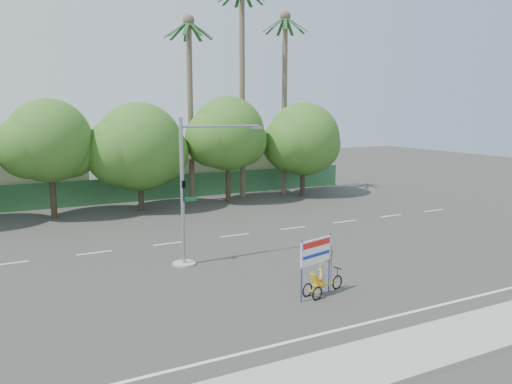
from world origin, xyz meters
name	(u,v)px	position (x,y,z in m)	size (l,w,h in m)	color
ground	(270,282)	(0.00, 0.00, 0.00)	(120.00, 120.00, 0.00)	#33302D
sidewalk_near	(390,357)	(0.00, -7.50, 0.06)	(50.00, 2.40, 0.12)	gray
fence	(143,189)	(0.00, 21.50, 1.00)	(38.00, 0.08, 2.00)	#336B3D
building_left	(3,177)	(-10.00, 26.00, 2.00)	(12.00, 8.00, 4.00)	beige
building_right	(213,168)	(8.00, 26.00, 1.80)	(14.00, 8.00, 3.60)	beige
tree_left	(49,144)	(-7.05, 18.00, 5.06)	(6.66, 5.60, 8.07)	#473828
tree_center	(139,149)	(-1.05, 18.00, 4.47)	(7.62, 6.40, 7.85)	#473828
tree_right	(227,136)	(5.95, 18.00, 5.24)	(6.90, 5.80, 8.36)	#473828
tree_far_right	(303,141)	(12.95, 18.00, 4.64)	(7.38, 6.20, 7.94)	#473828
palm_tall	(242,70)	(8.00, 19.50, 10.46)	(3.73, 3.79, 17.45)	#70604C
palm_mid	(285,85)	(12.00, 19.50, 9.40)	(3.73, 3.79, 15.45)	#70604C
palm_short	(190,89)	(3.50, 19.50, 8.86)	(3.73, 3.79, 14.45)	#70604C
traffic_signal	(189,204)	(-2.20, 3.98, 2.92)	(4.72, 1.10, 7.00)	gray
trike_billboard	(320,271)	(1.02, -2.25, 1.00)	(2.47, 0.96, 2.49)	black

